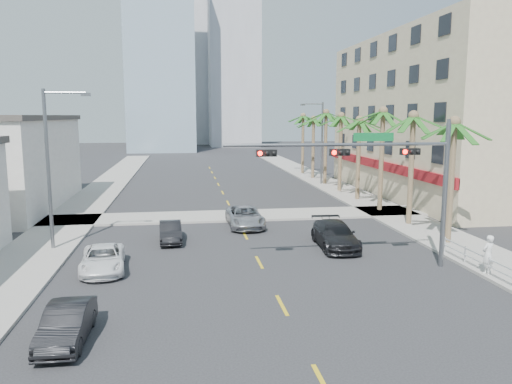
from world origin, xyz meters
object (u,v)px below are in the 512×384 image
car_parked_mid (67,324)px  car_lane_right (335,235)px  traffic_signal_mast (384,168)px  car_lane_left (170,232)px  pedestrian (488,254)px  car_lane_center (245,217)px  car_parked_far (103,259)px

car_parked_mid → car_lane_right: car_lane_right is taller
traffic_signal_mast → car_lane_left: bearing=145.8°
traffic_signal_mast → pedestrian: (4.56, -1.77, -3.99)m
car_parked_mid → car_lane_center: size_ratio=0.77×
traffic_signal_mast → car_lane_left: (-10.45, 7.10, -4.45)m
traffic_signal_mast → car_lane_center: size_ratio=2.22×
car_lane_left → car_lane_center: (4.97, 3.43, 0.09)m
car_parked_far → pedestrian: 18.48m
car_lane_right → pedestrian: 8.31m
traffic_signal_mast → car_lane_left: size_ratio=3.01×
traffic_signal_mast → pedestrian: 6.31m
car_lane_left → car_lane_right: bearing=-18.6°
car_lane_center → car_lane_right: (4.49, -6.12, 0.04)m
car_lane_right → car_lane_center: bearing=128.8°
car_lane_center → traffic_signal_mast: bearing=-63.3°
car_lane_left → pedestrian: bearing=-33.2°
car_lane_left → car_lane_center: car_lane_center is taller
car_parked_mid → car_lane_left: 13.57m
car_parked_mid → car_lane_right: size_ratio=0.76×
car_parked_far → car_lane_left: size_ratio=1.19×
traffic_signal_mast → car_parked_far: bearing=172.8°
car_parked_mid → car_parked_far: size_ratio=0.88×
traffic_signal_mast → car_lane_center: 12.65m
pedestrian → car_lane_left: bearing=-50.9°
car_lane_left → car_parked_far: bearing=-122.9°
car_parked_mid → pedestrian: (18.15, 4.33, 0.44)m
car_parked_far → car_lane_left: car_parked_far is taller
car_lane_left → car_lane_right: car_lane_right is taller
car_parked_mid → car_lane_center: (8.11, 16.63, 0.06)m
car_parked_mid → car_lane_center: 18.50m
car_parked_mid → car_lane_left: bearing=77.4°
car_lane_left → car_lane_center: 6.04m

